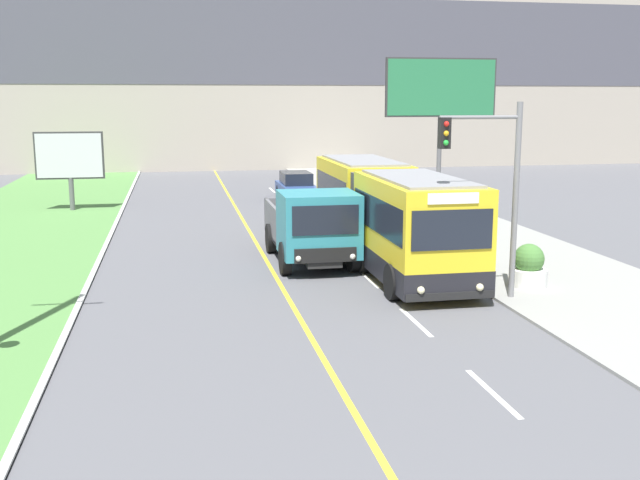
% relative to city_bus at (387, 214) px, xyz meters
% --- Properties ---
extents(apartment_block_background, '(80.00, 8.04, 18.46)m').
position_rel_city_bus_xyz_m(apartment_block_background, '(-3.96, 37.48, 7.61)').
color(apartment_block_background, '#A89E8E').
rests_on(apartment_block_background, ground_plane).
extents(city_bus, '(2.63, 12.27, 3.19)m').
position_rel_city_bus_xyz_m(city_bus, '(0.00, 0.00, 0.00)').
color(city_bus, yellow).
rests_on(city_bus, ground_plane).
extents(dump_truck, '(2.50, 6.09, 2.53)m').
position_rel_city_bus_xyz_m(dump_truck, '(-2.53, -0.29, -0.35)').
color(dump_truck, black).
rests_on(dump_truck, ground_plane).
extents(car_distant, '(1.80, 4.30, 1.45)m').
position_rel_city_bus_xyz_m(car_distant, '(-0.39, 16.61, -0.93)').
color(car_distant, '#2D4784').
rests_on(car_distant, ground_plane).
extents(traffic_light_mast, '(2.28, 0.32, 5.34)m').
position_rel_city_bus_xyz_m(traffic_light_mast, '(1.34, -5.38, 1.80)').
color(traffic_light_mast, slate).
rests_on(traffic_light_mast, ground_plane).
extents(billboard_large, '(5.83, 0.24, 7.45)m').
position_rel_city_bus_xyz_m(billboard_large, '(6.50, 12.95, 4.11)').
color(billboard_large, '#59595B').
rests_on(billboard_large, ground_plane).
extents(billboard_small, '(3.23, 0.24, 3.85)m').
position_rel_city_bus_xyz_m(billboard_small, '(-11.93, 14.20, 0.98)').
color(billboard_small, '#59595B').
rests_on(billboard_small, ground_plane).
extents(planter_round_near, '(1.09, 1.09, 1.24)m').
position_rel_city_bus_xyz_m(planter_round_near, '(3.03, -4.34, -1.00)').
color(planter_round_near, silver).
rests_on(planter_round_near, sidewalk_right).
extents(planter_round_second, '(0.96, 0.96, 1.12)m').
position_rel_city_bus_xyz_m(planter_round_second, '(2.86, 0.35, -1.05)').
color(planter_round_second, silver).
rests_on(planter_round_second, sidewalk_right).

